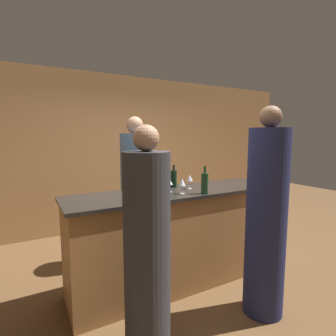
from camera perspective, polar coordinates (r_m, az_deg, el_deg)
ground_plane at (r=3.37m, az=2.39°, el=-23.28°), size 14.00×14.00×0.00m
back_wall at (r=4.97m, az=-11.03°, el=3.35°), size 8.00×0.06×2.80m
bar_counter at (r=3.13m, az=2.44°, el=-14.62°), size 2.54×0.70×1.09m
bartender at (r=3.57m, az=-7.02°, el=-5.96°), size 0.40×0.40×1.95m
guest_0 at (r=2.66m, az=20.55°, el=-10.58°), size 0.37×0.37×1.97m
guest_1 at (r=2.11m, az=-4.58°, el=-17.54°), size 0.36×0.36×1.78m
wine_bottle_0 at (r=3.15m, az=1.25°, el=-2.28°), size 0.08×0.08×0.27m
wine_bottle_1 at (r=2.81m, az=7.99°, el=-3.24°), size 0.08×0.08×0.30m
wine_bottle_2 at (r=2.78m, az=-1.49°, el=-3.28°), size 0.07×0.07×0.29m
wine_glass_0 at (r=2.87m, az=0.36°, el=-3.11°), size 0.07×0.07×0.15m
wine_glass_1 at (r=3.04m, az=4.75°, el=-2.22°), size 0.07×0.07×0.17m
wine_glass_2 at (r=2.78m, az=3.11°, el=-3.20°), size 0.07×0.07×0.16m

